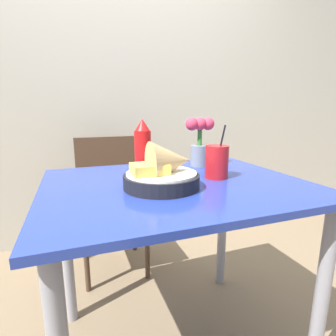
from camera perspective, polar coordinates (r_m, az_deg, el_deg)
wall_window at (r=2.16m, az=-10.84°, el=19.33°), size 7.00×0.06×2.60m
dining_table at (r=1.05m, az=1.68°, el=-9.49°), size 0.98×0.78×0.77m
chair_far_window at (r=1.79m, az=-12.67°, el=-4.93°), size 0.40×0.40×0.86m
food_basket at (r=0.92m, az=-0.77°, el=-0.77°), size 0.27×0.27×0.17m
ketchup_bottle at (r=1.11m, az=-5.52°, el=4.40°), size 0.07×0.07×0.23m
drink_cup at (r=1.06m, az=10.66°, el=1.07°), size 0.09×0.09×0.21m
flower_vase at (r=1.28m, az=6.90°, el=6.00°), size 0.15×0.09×0.23m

